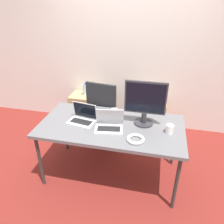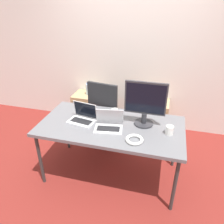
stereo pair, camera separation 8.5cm
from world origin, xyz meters
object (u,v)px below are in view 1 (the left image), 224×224
Objects in this scene: office_chair at (107,120)px; laptop_right at (109,125)px; cabinet_left at (86,109)px; coffee_cup_brown at (114,113)px; cabinet_right at (150,116)px; coffee_cup_white at (170,129)px; laptop_left at (82,118)px; water_bottle at (85,90)px; cable_coil at (136,139)px; monitor at (145,103)px.

office_chair reaches higher than laptop_right.
coffee_cup_brown is at bearing -52.77° from cabinet_left.
cabinet_right is 1.42m from laptop_right.
coffee_cup_white is 0.95× the size of coffee_cup_brown.
coffee_cup_brown is (0.74, -0.97, 0.54)m from cabinet_left.
coffee_cup_brown is at bearing 30.33° from laptop_left.
office_chair reaches higher than cabinet_right.
water_bottle is 0.62× the size of laptop_left.
office_chair is 0.80m from laptop_left.
office_chair reaches higher than coffee_cup_brown.
laptop_left is 3.23× the size of coffee_cup_brown.
cabinet_right is at bearing 56.94° from laptop_left.
office_chair is at bearing 142.30° from coffee_cup_white.
office_chair is at bearing 120.89° from cable_coil.
office_chair is 1.22m from coffee_cup_white.
coffee_cup_brown reaches higher than cabinet_right.
laptop_right is at bearing -59.52° from cabinet_left.
office_chair is 1.88× the size of cabinet_right.
laptop_right is at bearing -11.80° from laptop_left.
water_bottle is at bearing 90.00° from cabinet_left.
monitor is 2.81× the size of cable_coil.
cabinet_right is (0.64, 0.49, -0.12)m from office_chair.
office_chair is 1.04m from monitor.
coffee_cup_brown is at bearing 167.03° from monitor.
water_bottle is 1.86m from coffee_cup_white.
laptop_left reaches higher than cabinet_right.
monitor is 5.23× the size of coffee_cup_white.
coffee_cup_brown is at bearing 161.78° from coffee_cup_white.
laptop_left is at bearing 178.99° from coffee_cup_white.
cabinet_left is at bearing 126.89° from cable_coil.
coffee_cup_brown is (0.74, -0.97, 0.15)m from water_bottle.
water_bottle is at bearing 139.85° from coffee_cup_white.
laptop_left is at bearing -149.67° from coffee_cup_brown.
coffee_cup_white is (1.42, -1.20, 0.14)m from water_bottle.
cabinet_left is 3.03× the size of cable_coil.
laptop_left is at bearing -100.53° from office_chair.
coffee_cup_white is 0.54× the size of cable_coil.
cabinet_right is at bearing 71.62° from laptop_right.
coffee_cup_brown reaches higher than coffee_cup_white.
office_chair is 3.12× the size of laptop_right.
cable_coil is (0.33, -0.45, -0.04)m from coffee_cup_brown.
laptop_left is at bearing -71.91° from water_bottle.
monitor is 0.40m from coffee_cup_white.
cable_coil reaches higher than cabinet_right.
cabinet_left is 1.66× the size of laptop_right.
monitor reaches higher than water_bottle.
monitor is (0.73, 0.12, 0.23)m from laptop_left.
laptop_right is at bearing -90.37° from coffee_cup_brown.
coffee_cup_brown is (-0.41, -0.97, 0.54)m from cabinet_right.
coffee_cup_white is at bearing -24.34° from monitor.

